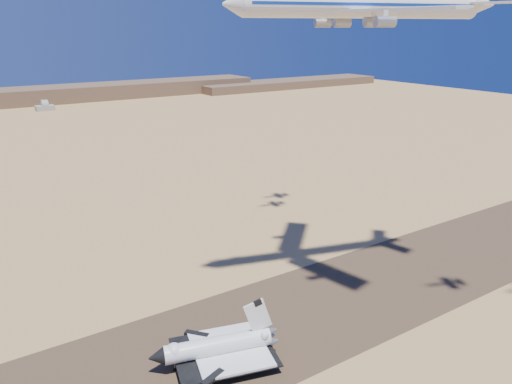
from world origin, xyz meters
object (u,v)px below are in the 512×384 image
crew_a (250,360)px  crew_b (263,368)px  carrier_747 (356,6)px  chase_jet_e (308,8)px  shuttle (217,348)px  chase_jet_f (311,9)px  crew_c (265,363)px

crew_a → crew_b: crew_a is taller
carrier_747 → chase_jet_e: 58.67m
shuttle → chase_jet_f: chase_jet_f is taller
crew_a → crew_c: (2.60, -3.08, -0.03)m
carrier_747 → chase_jet_e: bearing=81.3°
shuttle → crew_b: 13.30m
carrier_747 → chase_jet_e: carrier_747 is taller
shuttle → carrier_747: (53.81, 10.48, 87.28)m
carrier_747 → crew_a: carrier_747 is taller
crew_c → crew_b: bearing=81.1°
crew_b → chase_jet_e: chase_jet_e is taller
carrier_747 → crew_c: (-43.94, -18.80, -91.00)m
crew_a → chase_jet_f: 146.06m
crew_a → crew_c: size_ratio=1.04×
crew_c → chase_jet_f: chase_jet_f is taller
chase_jet_e → chase_jet_f: bearing=53.0°
crew_c → chase_jet_f: size_ratio=0.11×
carrier_747 → crew_a: size_ratio=48.81×
crew_c → shuttle: bearing=-0.4°
shuttle → carrier_747: 103.07m
shuttle → chase_jet_e: bearing=54.0°
carrier_747 → crew_c: size_ratio=50.71×
crew_b → crew_a: bearing=-11.5°
shuttle → crew_c: shuttle is taller
crew_c → chase_jet_e: size_ratio=0.11×
carrier_747 → crew_a: bearing=-144.6°
crew_b → crew_c: 1.95m
shuttle → chase_jet_f: (88.56, 73.25, 88.86)m
crew_c → chase_jet_f: 146.34m
crew_c → crew_a: bearing=-10.1°
carrier_747 → crew_c: 102.79m
chase_jet_e → crew_b: bearing=-126.7°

